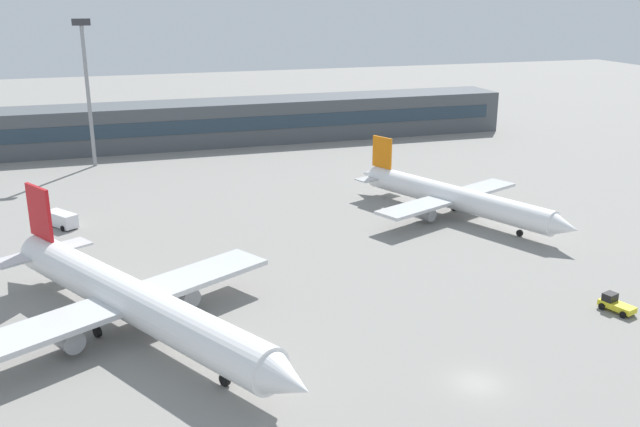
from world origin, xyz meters
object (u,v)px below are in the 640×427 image
Objects in this scene: airplane_near at (134,302)px; floodlight_tower_west at (87,83)px; airplane_mid at (456,198)px; service_van_white at (61,219)px; baggage_tug_yellow at (615,304)px.

floodlight_tower_west is at bearing 92.54° from airplane_near.
airplane_mid is (46.48, 23.89, -0.57)m from airplane_near.
service_van_white is 0.20× the size of floodlight_tower_west.
baggage_tug_yellow is 0.72× the size of service_van_white.
service_van_white reaches higher than baggage_tug_yellow.
airplane_near is at bearing -152.79° from airplane_mid.
airplane_near is at bearing -77.70° from service_van_white.
airplane_mid is at bearing 27.21° from airplane_near.
floodlight_tower_west is (-50.54, 81.76, 14.61)m from baggage_tug_yellow.
baggage_tug_yellow is 71.73m from service_van_white.
service_van_white is at bearing -97.47° from floodlight_tower_west.
floodlight_tower_west is at bearing 135.65° from airplane_mid.
airplane_mid is at bearing 91.46° from baggage_tug_yellow.
baggage_tug_yellow is at bearing -58.28° from floodlight_tower_west.
floodlight_tower_west reaches higher than airplane_mid.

